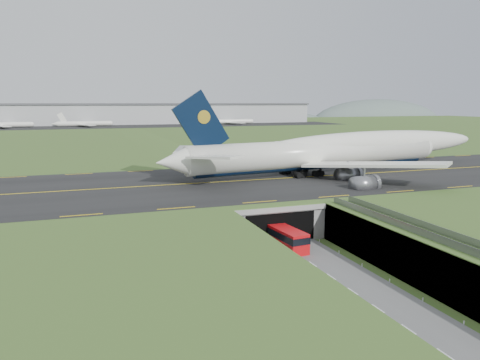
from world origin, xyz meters
name	(u,v)px	position (x,y,z in m)	size (l,w,h in m)	color
ground	(303,259)	(0.00, 0.00, 0.00)	(900.00, 900.00, 0.00)	#405E25
airfield_deck	(303,239)	(0.00, 0.00, 3.00)	(800.00, 800.00, 6.00)	gray
trench_road	(329,276)	(0.00, -7.50, 0.10)	(12.00, 75.00, 0.20)	slate
taxiway	(231,182)	(0.00, 33.00, 6.09)	(800.00, 44.00, 0.18)	black
tunnel_portal	(260,211)	(0.00, 16.71, 3.33)	(17.00, 22.30, 6.00)	gray
guideway	(469,256)	(11.00, -19.11, 5.32)	(3.00, 53.00, 7.05)	#A8A8A3
jumbo_jet	(341,151)	(28.49, 37.00, 11.22)	(89.77, 58.15, 19.42)	white
shuttle_tram	(288,239)	(-0.40, 4.41, 1.77)	(3.83, 8.23, 3.24)	red
cargo_terminal	(118,114)	(-0.06, 299.41, 13.96)	(320.00, 67.00, 15.60)	#B2B2B2
distant_hills	(171,128)	(64.38, 430.00, -4.00)	(700.00, 91.00, 60.00)	slate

